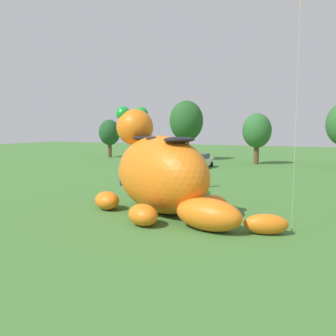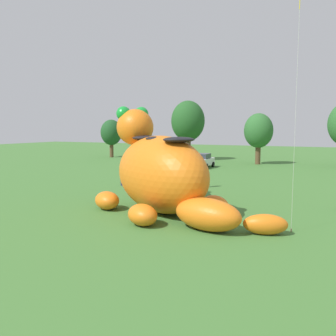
# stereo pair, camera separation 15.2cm
# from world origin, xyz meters

# --- Properties ---
(ground_plane) EXTENTS (160.00, 160.00, 0.00)m
(ground_plane) POSITION_xyz_m (0.00, 0.00, 0.00)
(ground_plane) COLOR #427533
(giant_inflatable_creature) EXTENTS (11.77, 8.38, 6.14)m
(giant_inflatable_creature) POSITION_xyz_m (0.28, 0.08, 2.25)
(giant_inflatable_creature) COLOR orange
(giant_inflatable_creature) RESTS_ON ground
(car_yellow) EXTENTS (2.10, 4.18, 1.72)m
(car_yellow) POSITION_xyz_m (-11.92, 23.52, 0.86)
(car_yellow) COLOR yellow
(car_yellow) RESTS_ON ground
(car_blue) EXTENTS (1.99, 4.13, 1.72)m
(car_blue) POSITION_xyz_m (-8.48, 22.78, 0.86)
(car_blue) COLOR #2347B7
(car_blue) RESTS_ON ground
(car_white) EXTENTS (1.99, 4.13, 1.72)m
(car_white) POSITION_xyz_m (-5.36, 22.93, 0.86)
(car_white) COLOR white
(car_white) RESTS_ON ground
(tree_far_left) EXTENTS (3.43, 3.43, 6.09)m
(tree_far_left) POSITION_xyz_m (-24.25, 31.61, 3.99)
(tree_far_left) COLOR brown
(tree_far_left) RESTS_ON ground
(tree_left) EXTENTS (4.92, 4.92, 8.74)m
(tree_left) POSITION_xyz_m (-10.93, 31.83, 5.72)
(tree_left) COLOR brown
(tree_left) RESTS_ON ground
(tree_mid_left) EXTENTS (3.76, 3.76, 6.67)m
(tree_mid_left) POSITION_xyz_m (-0.28, 30.13, 4.37)
(tree_mid_left) COLOR brown
(tree_mid_left) RESTS_ON ground
(spectator_near_inflatable) EXTENTS (0.38, 0.26, 1.71)m
(spectator_near_inflatable) POSITION_xyz_m (-6.84, 7.22, 0.85)
(spectator_near_inflatable) COLOR #2D334C
(spectator_near_inflatable) RESTS_ON ground
(spectator_mid_field) EXTENTS (0.38, 0.26, 1.71)m
(spectator_mid_field) POSITION_xyz_m (-0.24, 9.28, 0.85)
(spectator_mid_field) COLOR black
(spectator_mid_field) RESTS_ON ground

